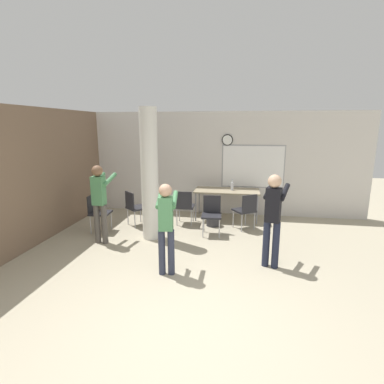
{
  "coord_description": "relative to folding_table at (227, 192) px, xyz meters",
  "views": [
    {
      "loc": [
        0.68,
        -3.19,
        2.42
      ],
      "look_at": [
        -0.25,
        2.41,
        1.16
      ],
      "focal_mm": 28.0,
      "sensor_mm": 36.0,
      "label": 1
    }
  ],
  "objects": [
    {
      "name": "folding_table",
      "position": [
        0.0,
        0.0,
        0.0
      ],
      "size": [
        1.68,
        0.78,
        0.78
      ],
      "color": "tan",
      "rests_on": "ground_plane"
    },
    {
      "name": "waste_bin",
      "position": [
        -0.3,
        -0.64,
        -0.58
      ],
      "size": [
        0.32,
        0.32,
        0.3
      ],
      "color": "#38383D",
      "rests_on": "ground_plane"
    },
    {
      "name": "chair_near_pillar",
      "position": [
        -2.19,
        -0.96,
        -0.22
      ],
      "size": [
        0.62,
        0.62,
        0.87
      ],
      "color": "#232328",
      "rests_on": "ground_plane"
    },
    {
      "name": "chair_table_front",
      "position": [
        -0.28,
        -1.21,
        -0.22
      ],
      "size": [
        0.47,
        0.47,
        0.87
      ],
      "color": "#232328",
      "rests_on": "ground_plane"
    },
    {
      "name": "person_playing_front",
      "position": [
        -0.82,
        -3.21,
        0.18
      ],
      "size": [
        0.39,
        0.59,
        1.53
      ],
      "color": "#2D3347",
      "rests_on": "ground_plane"
    },
    {
      "name": "chair_table_left",
      "position": [
        -1.0,
        -0.67,
        -0.22
      ],
      "size": [
        0.45,
        0.45,
        0.87
      ],
      "color": "#232328",
      "rests_on": "ground_plane"
    },
    {
      "name": "chair_by_left_wall",
      "position": [
        -2.9,
        -1.49,
        -0.22
      ],
      "size": [
        0.48,
        0.48,
        0.87
      ],
      "color": "#232328",
      "rests_on": "ground_plane"
    },
    {
      "name": "wall_back",
      "position": [
        -0.31,
        0.55,
        0.67
      ],
      "size": [
        8.0,
        0.15,
        2.8
      ],
      "color": "silver",
      "rests_on": "ground_plane"
    },
    {
      "name": "person_watching_back",
      "position": [
        -2.51,
        -2.11,
        0.24
      ],
      "size": [
        0.38,
        0.62,
        1.65
      ],
      "color": "#514C47",
      "rests_on": "ground_plane"
    },
    {
      "name": "ground_plane",
      "position": [
        -0.33,
        -4.51,
        -0.73
      ],
      "size": [
        24.0,
        24.0,
        0.0
      ],
      "primitive_type": "plane",
      "color": "#ADA389"
    },
    {
      "name": "wall_left_accent",
      "position": [
        -3.83,
        -2.01,
        0.67
      ],
      "size": [
        0.12,
        7.0,
        2.8
      ],
      "color": "#7A604C",
      "rests_on": "ground_plane"
    },
    {
      "name": "person_playing_side",
      "position": [
        0.91,
        -2.66,
        0.24
      ],
      "size": [
        0.49,
        0.68,
        1.64
      ],
      "color": "#1E2338",
      "rests_on": "ground_plane"
    },
    {
      "name": "support_pillar",
      "position": [
        -1.56,
        -1.67,
        0.67
      ],
      "size": [
        0.37,
        0.37,
        2.8
      ],
      "color": "silver",
      "rests_on": "ground_plane"
    },
    {
      "name": "chair_table_right",
      "position": [
        0.49,
        -0.79,
        -0.22
      ],
      "size": [
        0.61,
        0.61,
        0.87
      ],
      "color": "#232328",
      "rests_on": "ground_plane"
    },
    {
      "name": "bottle_on_table",
      "position": [
        0.13,
        0.0,
        0.16
      ],
      "size": [
        0.07,
        0.07,
        0.3
      ],
      "color": "silver",
      "rests_on": "folding_table"
    }
  ]
}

